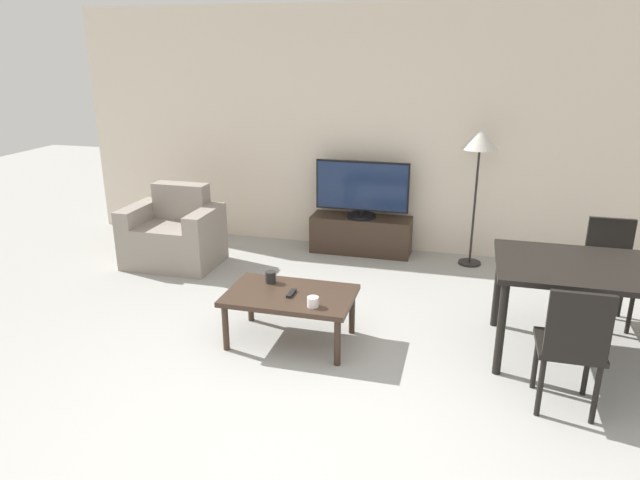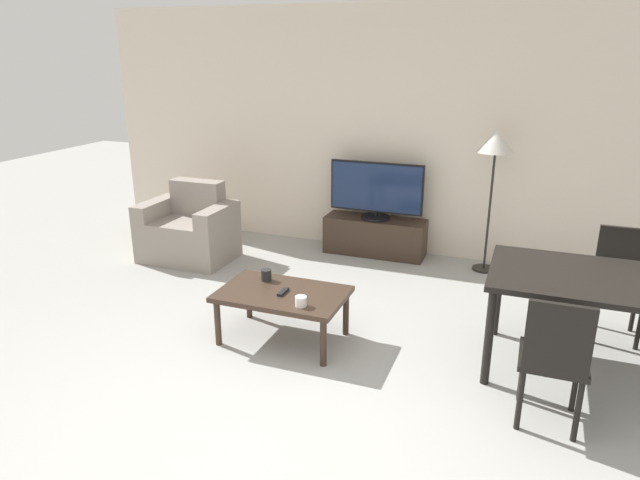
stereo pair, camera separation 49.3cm
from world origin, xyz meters
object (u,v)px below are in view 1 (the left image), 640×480
at_px(remote_primary, 291,293).
at_px(tv_stand, 361,235).
at_px(tv, 362,189).
at_px(cup_white_near, 313,302).
at_px(dining_chair_near, 572,343).
at_px(armchair, 174,236).
at_px(dining_table, 597,277).
at_px(dining_chair_far, 609,265).
at_px(coffee_table, 290,299).
at_px(floor_lamp, 480,145).
at_px(cup_colored_far, 271,277).

bearing_deg(remote_primary, tv_stand, 86.91).
xyz_separation_m(tv, cup_white_near, (0.10, -2.40, -0.29)).
bearing_deg(dining_chair_near, tv_stand, 124.81).
bearing_deg(tv_stand, armchair, -155.29).
bearing_deg(dining_table, dining_chair_far, 71.91).
bearing_deg(tv, cup_white_near, -87.60).
height_order(coffee_table, dining_chair_far, dining_chair_far).
relative_size(dining_table, floor_lamp, 0.96).
xyz_separation_m(dining_table, dining_chair_far, (0.25, 0.76, -0.17)).
bearing_deg(floor_lamp, remote_primary, -121.75).
distance_m(tv_stand, floor_lamp, 1.63).
relative_size(dining_chair_near, cup_colored_far, 9.31).
bearing_deg(tv_stand, tv, -90.00).
height_order(tv, cup_colored_far, tv).
relative_size(dining_table, cup_colored_far, 14.96).
xyz_separation_m(armchair, remote_primary, (1.76, -1.37, 0.11)).
height_order(dining_table, floor_lamp, floor_lamp).
height_order(armchair, coffee_table, armchair).
bearing_deg(coffee_table, cup_white_near, -38.43).
bearing_deg(cup_white_near, dining_table, 14.21).
relative_size(dining_chair_near, dining_chair_far, 1.00).
relative_size(floor_lamp, cup_colored_far, 15.66).
relative_size(dining_chair_near, floor_lamp, 0.59).
xyz_separation_m(armchair, dining_chair_near, (3.73, -1.79, 0.18)).
bearing_deg(remote_primary, dining_chair_near, -12.06).
height_order(dining_chair_far, floor_lamp, floor_lamp).
bearing_deg(tv_stand, cup_white_near, -87.60).
height_order(tv_stand, dining_chair_near, dining_chair_near).
distance_m(dining_chair_far, floor_lamp, 1.75).
bearing_deg(remote_primary, dining_table, 8.67).
height_order(tv, dining_chair_far, tv).
bearing_deg(dining_table, cup_white_near, -165.79).
relative_size(armchair, coffee_table, 0.97).
bearing_deg(armchair, tv, 24.64).
distance_m(remote_primary, cup_white_near, 0.28).
bearing_deg(coffee_table, dining_table, 8.06).
bearing_deg(tv, dining_table, -42.15).
bearing_deg(dining_chair_far, remote_primary, -156.02).
distance_m(armchair, dining_chair_far, 4.24).
bearing_deg(dining_chair_far, tv, 154.09).
xyz_separation_m(dining_table, floor_lamp, (-0.87, 1.83, 0.63)).
bearing_deg(cup_colored_far, coffee_table, -36.84).
distance_m(dining_chair_far, cup_white_near, 2.57).
height_order(armchair, dining_chair_near, dining_chair_near).
distance_m(coffee_table, remote_primary, 0.06).
relative_size(dining_chair_near, remote_primary, 5.87).
xyz_separation_m(coffee_table, dining_table, (2.23, 0.32, 0.30)).
xyz_separation_m(dining_table, dining_chair_near, (-0.25, -0.76, -0.17)).
distance_m(tv, dining_table, 2.83).
relative_size(dining_chair_far, floor_lamp, 0.59).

